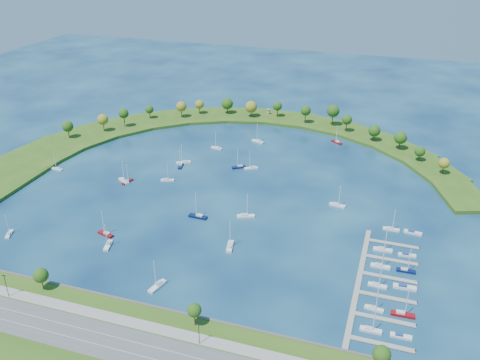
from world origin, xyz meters
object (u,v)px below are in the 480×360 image
(docked_boat_6, at_px, (380,266))
(docked_boat_9, at_px, (407,255))
(moored_boat_8, at_px, (167,180))
(moored_boat_9, at_px, (184,162))
(moored_boat_6, at_px, (9,233))
(moored_boat_15, at_px, (57,168))
(moored_boat_3, at_px, (106,233))
(docked_boat_10, at_px, (391,229))
(docked_boat_8, at_px, (383,249))
(docked_boat_2, at_px, (374,308))
(docked_boat_7, at_px, (406,270))
(docked_boat_4, at_px, (377,285))
(harbor_tower, at_px, (268,112))
(moored_boat_10, at_px, (157,285))
(moored_boat_18, at_px, (337,205))
(moored_boat_12, at_px, (127,181))
(moored_boat_1, at_px, (337,142))
(moored_boat_13, at_px, (230,246))
(dock_system, at_px, (377,285))
(moored_boat_14, at_px, (246,215))
(docked_boat_5, at_px, (404,287))
(moored_boat_16, at_px, (251,168))
(moored_boat_0, at_px, (124,180))
(docked_boat_3, at_px, (403,314))
(moored_boat_4, at_px, (217,147))
(docked_boat_11, at_px, (413,232))
(moored_boat_11, at_px, (239,167))
(moored_boat_5, at_px, (258,141))
(moored_boat_2, at_px, (198,216))
(docked_boat_0, at_px, (371,329))
(moored_boat_17, at_px, (181,165))
(docked_boat_1, at_px, (401,336))
(moored_boat_7, at_px, (108,245))

(docked_boat_6, height_order, docked_boat_9, docked_boat_6)
(moored_boat_8, height_order, moored_boat_9, moored_boat_9)
(moored_boat_6, bearing_deg, moored_boat_15, -4.02)
(moored_boat_3, xyz_separation_m, docked_boat_10, (127.19, 46.68, -0.03))
(moored_boat_9, bearing_deg, moored_boat_15, -7.19)
(docked_boat_6, height_order, docked_boat_8, docked_boat_8)
(docked_boat_2, distance_m, docked_boat_7, 30.50)
(docked_boat_4, distance_m, docked_boat_8, 26.72)
(harbor_tower, xyz_separation_m, moored_boat_10, (12.37, -210.71, -3.20))
(docked_boat_7, bearing_deg, docked_boat_9, 88.84)
(moored_boat_6, distance_m, moored_boat_18, 161.53)
(docked_boat_6, bearing_deg, moored_boat_12, 165.61)
(moored_boat_1, relative_size, moored_boat_13, 0.91)
(dock_system, distance_m, docked_boat_9, 27.57)
(moored_boat_15, xyz_separation_m, docked_boat_4, (190.47, -52.77, 0.02))
(moored_boat_14, xyz_separation_m, docked_boat_5, (77.75, -33.34, -0.25))
(moored_boat_9, bearing_deg, moored_boat_16, 154.76)
(moored_boat_0, distance_m, docked_boat_3, 168.81)
(moored_boat_9, xyz_separation_m, moored_boat_16, (41.43, 5.30, -0.03))
(moored_boat_18, bearing_deg, docked_boat_2, -63.79)
(moored_boat_4, xyz_separation_m, moored_boat_13, (45.90, -104.82, 0.06))
(moored_boat_0, bearing_deg, docked_boat_11, 30.80)
(moored_boat_11, bearing_deg, docked_boat_6, 106.08)
(moored_boat_14, relative_size, docked_boat_3, 1.00)
(moored_boat_5, relative_size, moored_boat_11, 1.06)
(harbor_tower, bearing_deg, moored_boat_16, -80.70)
(dock_system, xyz_separation_m, docked_boat_3, (10.71, -15.19, 0.58))
(moored_boat_5, bearing_deg, docked_boat_11, 159.36)
(moored_boat_10, xyz_separation_m, moored_boat_15, (-106.33, 81.19, -0.08))
(moored_boat_2, xyz_separation_m, docked_boat_2, (89.69, -42.39, -0.10))
(moored_boat_16, bearing_deg, moored_boat_6, 20.22)
(moored_boat_18, bearing_deg, docked_boat_6, -54.11)
(docked_boat_0, relative_size, docked_boat_5, 1.25)
(harbor_tower, height_order, docked_boat_5, harbor_tower)
(moored_boat_4, distance_m, docked_boat_4, 158.49)
(moored_boat_10, bearing_deg, moored_boat_13, 166.92)
(moored_boat_17, xyz_separation_m, docked_boat_4, (122.55, -79.78, -0.00))
(docked_boat_0, bearing_deg, moored_boat_15, 157.68)
(moored_boat_11, xyz_separation_m, moored_boat_16, (7.33, 0.88, -0.01))
(dock_system, distance_m, docked_boat_1, 29.13)
(dock_system, xyz_separation_m, moored_boat_17, (-122.32, 79.30, 0.53))
(moored_boat_5, distance_m, moored_boat_15, 128.08)
(moored_boat_5, xyz_separation_m, moored_boat_9, (-33.43, -46.68, -0.00))
(moored_boat_10, height_order, moored_boat_13, moored_boat_13)
(moored_boat_12, bearing_deg, moored_boat_15, 101.52)
(moored_boat_16, bearing_deg, docked_boat_0, 94.49)
(docked_boat_7, bearing_deg, moored_boat_9, 150.66)
(moored_boat_7, distance_m, docked_boat_5, 129.63)
(moored_boat_1, bearing_deg, moored_boat_2, 102.22)
(docked_boat_10, bearing_deg, docked_boat_9, -69.13)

